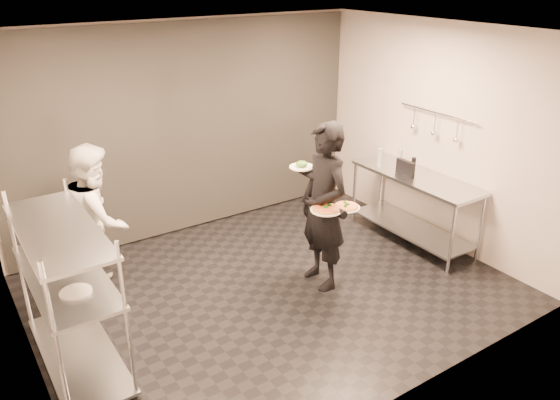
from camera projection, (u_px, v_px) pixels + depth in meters
room_shell at (219, 145)px, 6.54m from camera, size 5.00×4.00×2.80m
pass_rack at (68, 289)px, 4.80m from camera, size 0.60×1.60×1.50m
prep_counter at (414, 197)px, 7.05m from camera, size 0.60×1.80×0.92m
utensil_rail at (435, 125)px, 6.81m from camera, size 0.07×1.20×0.31m
waiter at (324, 207)px, 5.96m from camera, size 0.50×0.72×1.90m
chef at (98, 219)px, 5.91m from camera, size 0.87×0.99×1.70m
pizza_plate_near at (326, 209)px, 5.72m from camera, size 0.34×0.34×0.05m
pizza_plate_far at (346, 206)px, 5.81m from camera, size 0.29×0.29×0.05m
salad_plate at (302, 165)px, 5.99m from camera, size 0.27×0.27×0.07m
pos_monitor at (405, 168)px, 6.90m from camera, size 0.06×0.28×0.20m
bottle_green at (380, 157)px, 7.23m from camera, size 0.07×0.07×0.24m
bottle_clear at (400, 157)px, 7.31m from camera, size 0.06×0.06×0.20m
bottle_dark at (413, 165)px, 7.00m from camera, size 0.06×0.06×0.20m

